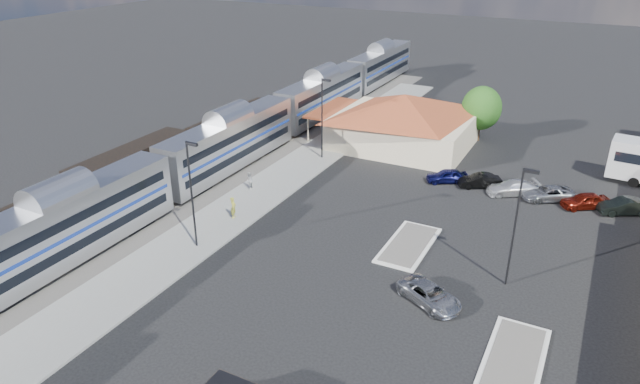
% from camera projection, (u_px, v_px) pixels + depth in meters
% --- Properties ---
extents(ground, '(280.00, 280.00, 0.00)m').
position_uv_depth(ground, '(353.00, 245.00, 45.91)').
color(ground, black).
rests_on(ground, ground).
extents(railbed, '(16.00, 100.00, 0.12)m').
position_uv_depth(railbed, '(205.00, 167.00, 61.08)').
color(railbed, '#4C4944').
rests_on(railbed, ground).
extents(platform, '(5.50, 92.00, 0.18)m').
position_uv_depth(platform, '(266.00, 189.00, 55.71)').
color(platform, gray).
rests_on(platform, ground).
extents(passenger_train, '(3.00, 104.00, 5.55)m').
position_uv_depth(passenger_train, '(231.00, 144.00, 59.28)').
color(passenger_train, silver).
rests_on(passenger_train, ground).
extents(freight_cars, '(2.80, 46.00, 4.00)m').
position_uv_depth(freight_cars, '(132.00, 169.00, 55.61)').
color(freight_cars, black).
rests_on(freight_cars, ground).
extents(station_depot, '(18.35, 12.24, 6.20)m').
position_uv_depth(station_depot, '(403.00, 120.00, 65.89)').
color(station_depot, '#C9B893').
rests_on(station_depot, ground).
extents(traffic_island_south, '(3.30, 7.50, 0.21)m').
position_uv_depth(traffic_island_south, '(409.00, 245.00, 45.82)').
color(traffic_island_south, silver).
rests_on(traffic_island_south, ground).
extents(traffic_island_north, '(3.30, 7.50, 0.21)m').
position_uv_depth(traffic_island_north, '(514.00, 359.00, 33.58)').
color(traffic_island_north, silver).
rests_on(traffic_island_north, ground).
extents(lamp_plat_s, '(1.08, 0.25, 9.00)m').
position_uv_depth(lamp_plat_s, '(192.00, 187.00, 43.37)').
color(lamp_plat_s, black).
rests_on(lamp_plat_s, ground).
extents(lamp_plat_n, '(1.08, 0.25, 9.00)m').
position_uv_depth(lamp_plat_n, '(323.00, 112.00, 61.14)').
color(lamp_plat_n, black).
rests_on(lamp_plat_n, ground).
extents(lamp_lot, '(1.08, 0.25, 9.00)m').
position_uv_depth(lamp_lot, '(518.00, 218.00, 38.65)').
color(lamp_lot, black).
rests_on(lamp_lot, ground).
extents(tree_depot, '(4.71, 4.71, 6.63)m').
position_uv_depth(tree_depot, '(481.00, 108.00, 67.21)').
color(tree_depot, '#382314').
rests_on(tree_depot, ground).
extents(suv, '(5.32, 4.26, 1.35)m').
position_uv_depth(suv, '(430.00, 295.00, 38.55)').
color(suv, '#989A9F').
rests_on(suv, ground).
extents(person_a, '(0.66, 0.81, 1.93)m').
position_uv_depth(person_a, '(233.00, 207.00, 49.63)').
color(person_a, gold).
rests_on(person_a, platform).
extents(person_b, '(0.67, 0.84, 1.66)m').
position_uv_depth(person_b, '(249.00, 181.00, 55.29)').
color(person_b, silver).
rests_on(person_b, platform).
extents(parked_car_a, '(4.36, 3.36, 1.39)m').
position_uv_depth(parked_car_a, '(447.00, 176.00, 57.15)').
color(parked_car_a, '#0D0F44').
rests_on(parked_car_a, ground).
extents(parked_car_b, '(4.34, 3.23, 1.37)m').
position_uv_depth(parked_car_b, '(480.00, 181.00, 56.07)').
color(parked_car_b, black).
rests_on(parked_car_b, ground).
extents(parked_car_c, '(5.22, 4.18, 1.42)m').
position_uv_depth(parked_car_c, '(512.00, 188.00, 54.48)').
color(parked_car_c, silver).
rests_on(parked_car_c, ground).
extents(parked_car_d, '(5.31, 4.37, 1.35)m').
position_uv_depth(parked_car_d, '(548.00, 193.00, 53.41)').
color(parked_car_d, gray).
rests_on(parked_car_d, ground).
extents(parked_car_e, '(4.47, 3.75, 1.44)m').
position_uv_depth(parked_car_e, '(585.00, 201.00, 51.81)').
color(parked_car_e, maroon).
rests_on(parked_car_e, ground).
extents(parked_car_f, '(4.70, 3.43, 1.48)m').
position_uv_depth(parked_car_f, '(624.00, 206.00, 50.72)').
color(parked_car_f, black).
rests_on(parked_car_f, ground).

